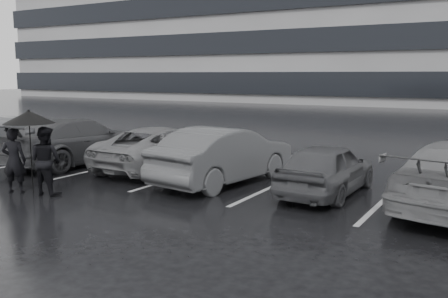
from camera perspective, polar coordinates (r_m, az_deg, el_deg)
name	(u,v)px	position (r m, az deg, el deg)	size (l,w,h in m)	color
ground	(205,204)	(11.23, -2.23, -6.25)	(160.00, 160.00, 0.00)	black
car_main	(327,169)	(12.18, 11.67, -2.20)	(1.49, 3.71, 1.26)	black
car_west_a	(224,155)	(13.20, 0.04, -0.70)	(1.58, 4.53, 1.49)	#2E2E31
car_west_b	(163,148)	(15.13, -6.96, 0.08)	(2.18, 4.72, 1.31)	#4F4F52
car_west_c	(78,141)	(16.73, -16.36, 0.89)	(2.07, 5.10, 1.48)	black
car_west_d	(27,135)	(19.43, -21.58, 1.45)	(1.42, 4.07, 1.34)	#2E2E31
pedestrian_left	(14,161)	(13.13, -22.87, -1.22)	(0.58, 0.38, 1.59)	black
pedestrian_right	(46,161)	(12.64, -19.71, -1.27)	(0.80, 0.62, 1.65)	black
umbrella	(29,117)	(12.77, -21.41, 3.41)	(1.20, 1.20, 2.04)	black
stall_stripes	(229,180)	(13.72, 0.57, -3.51)	(19.72, 5.00, 0.00)	#B4B4B7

